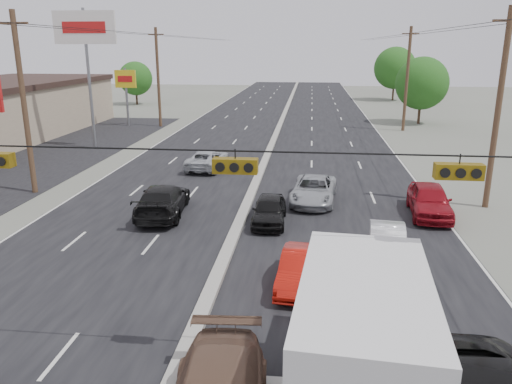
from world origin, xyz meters
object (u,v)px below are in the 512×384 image
pole_sign_far (126,84)px  tree_right_mid (422,83)px  utility_pole_left_b (24,103)px  oncoming_far (208,160)px  oncoming_near (163,200)px  utility_pole_right_b (498,109)px  red_sedan (300,270)px  queue_car_c (314,190)px  queue_car_e (429,200)px  queue_car_b (387,243)px  queue_car_a (269,210)px  tree_left_far (135,78)px  utility_pole_left_c (158,77)px  tree_right_far (395,68)px  box_truck (361,343)px  pole_sign_billboard (85,37)px  utility_pole_right_c (407,79)px

pole_sign_far → tree_right_mid: 31.40m
utility_pole_left_b → oncoming_far: size_ratio=2.10×
pole_sign_far → oncoming_near: 30.80m
tree_right_mid → utility_pole_right_b: bearing=-94.8°
utility_pole_left_b → utility_pole_right_b: (25.00, 0.00, 0.00)m
pole_sign_far → utility_pole_right_b: bearing=-41.3°
red_sedan → queue_car_c: queue_car_c is taller
tree_right_mid → queue_car_e: 32.51m
utility_pole_left_b → pole_sign_far: (-3.50, 25.00, -0.70)m
oncoming_far → queue_car_b: bearing=129.7°
oncoming_near → queue_car_a: bearing=167.6°
tree_left_far → oncoming_far: (18.27, -38.23, -3.05)m
red_sedan → tree_right_mid: bearing=78.8°
utility_pole_left_c → tree_right_mid: 27.96m
queue_car_e → tree_right_far: bearing=87.2°
pole_sign_far → box_truck: pole_sign_far is taller
tree_right_mid → box_truck: size_ratio=0.96×
utility_pole_left_c → tree_right_mid: (27.50, 5.00, -0.77)m
utility_pole_left_b → queue_car_a: utility_pole_left_b is taller
utility_pole_right_b → pole_sign_billboard: (-27.00, 13.00, 3.76)m
oncoming_near → oncoming_far: 9.89m
tree_left_far → red_sedan: tree_left_far is taller
utility_pole_left_c → queue_car_b: utility_pole_left_c is taller
pole_sign_billboard → queue_car_b: pole_sign_billboard is taller
pole_sign_billboard → tree_left_far: 33.27m
utility_pole_right_c → tree_right_mid: size_ratio=1.40×
queue_car_a → queue_car_b: (4.97, -3.57, -0.01)m
tree_right_mid → tree_right_far: (1.00, 25.00, 0.62)m
tree_left_far → box_truck: 66.90m
queue_car_a → queue_car_e: (7.80, 1.97, 0.14)m
tree_right_mid → box_truck: tree_right_mid is taller
utility_pole_right_c → tree_right_far: size_ratio=1.23×
tree_right_mid → queue_car_b: size_ratio=1.83×
utility_pole_right_c → tree_right_far: 30.20m
queue_car_a → utility_pole_left_c: bearing=115.1°
pole_sign_billboard → queue_car_c: (18.00, -13.17, -8.19)m
tree_right_mid → oncoming_far: 30.07m
red_sedan → queue_car_a: 6.55m
tree_right_mid → queue_car_e: (-5.80, -31.79, -3.54)m
utility_pole_left_b → queue_car_c: bearing=-0.6°
utility_pole_left_c → oncoming_near: bearing=-73.1°
queue_car_a → queue_car_b: 6.12m
tree_right_far → oncoming_near: bearing=-109.0°
tree_right_far → queue_car_a: size_ratio=2.14×
tree_right_mid → queue_car_a: tree_right_mid is taller
queue_car_a → pole_sign_far: bearing=120.5°
queue_car_c → oncoming_near: (-7.48, -2.95, 0.09)m
pole_sign_far → box_truck: (20.46, -41.42, -2.53)m
utility_pole_left_c → queue_car_e: size_ratio=2.15×
utility_pole_right_c → queue_car_a: size_ratio=2.62×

